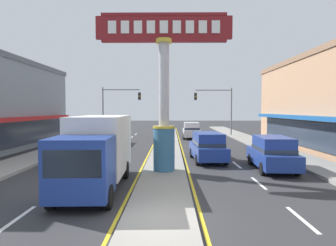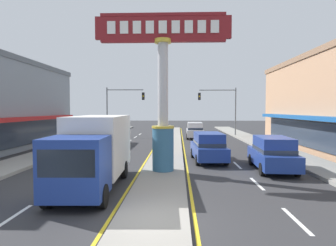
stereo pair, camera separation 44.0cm
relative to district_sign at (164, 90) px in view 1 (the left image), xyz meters
The scene contains 14 objects.
ground_plane 8.21m from the district_sign, 90.00° to the right, with size 160.00×160.00×0.00m, color #303033.
median_strip 11.96m from the district_sign, 90.00° to the left, with size 2.31×52.00×0.14m, color gray.
sidewalk_left 13.60m from the district_sign, 134.91° to the left, with size 2.67×60.00×0.18m, color gray.
sidewalk_right 13.60m from the district_sign, 45.09° to the left, with size 2.67×60.00×0.18m, color gray.
lane_markings 10.74m from the district_sign, 90.00° to the left, with size 9.05×52.00×0.01m.
district_sign is the anchor object (origin of this frame).
traffic_light_left_side 21.59m from the district_sign, 107.22° to the left, with size 4.86×0.46×6.20m.
traffic_light_right_side 22.45m from the district_sign, 73.47° to the left, with size 4.86×0.46×6.20m.
box_truck_near_right_lane 4.88m from the district_sign, 135.47° to the right, with size 2.40×6.96×3.12m.
suv_far_right_lane 14.27m from the district_sign, 116.19° to the left, with size 2.09×4.66×1.90m.
suv_near_left_lane 5.72m from the district_sign, 51.62° to the left, with size 2.16×4.70×1.90m.
sedan_mid_left_lane 8.48m from the district_sign, 143.11° to the left, with size 1.88×4.32×1.53m.
suv_far_left_oncoming 18.99m from the district_sign, 81.36° to the left, with size 2.03×4.63×1.90m.
suv_kerb_right 7.08m from the district_sign, ahead, with size 2.17×4.70×1.90m.
Camera 1 is at (0.36, -8.44, 3.42)m, focal length 30.68 mm.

